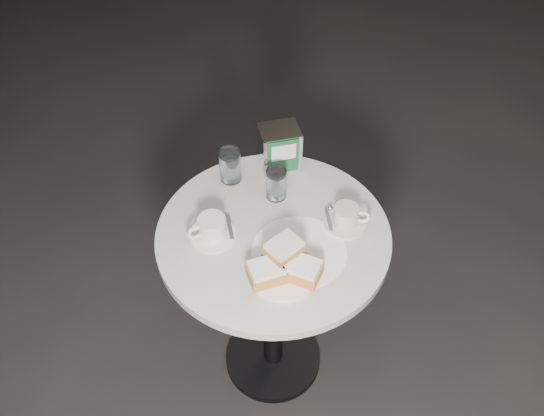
{
  "coord_description": "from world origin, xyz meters",
  "views": [
    {
      "loc": [
        -0.23,
        -1.16,
        2.1
      ],
      "look_at": [
        0.0,
        0.02,
        0.83
      ],
      "focal_mm": 40.0,
      "sensor_mm": 36.0,
      "label": 1
    }
  ],
  "objects_px": {
    "water_glass_left": "(230,166)",
    "coffee_cup_right": "(346,217)",
    "cafe_table": "(273,273)",
    "napkin_dispenser": "(280,148)",
    "beignet_plate": "(284,267)",
    "water_glass_right": "(276,184)",
    "coffee_cup_left": "(212,229)"
  },
  "relations": [
    {
      "from": "coffee_cup_right",
      "to": "beignet_plate",
      "type": "bearing_deg",
      "value": -126.2
    },
    {
      "from": "coffee_cup_left",
      "to": "water_glass_left",
      "type": "bearing_deg",
      "value": 54.11
    },
    {
      "from": "cafe_table",
      "to": "napkin_dispenser",
      "type": "height_order",
      "value": "napkin_dispenser"
    },
    {
      "from": "beignet_plate",
      "to": "coffee_cup_left",
      "type": "distance_m",
      "value": 0.25
    },
    {
      "from": "coffee_cup_left",
      "to": "coffee_cup_right",
      "type": "height_order",
      "value": "coffee_cup_left"
    },
    {
      "from": "beignet_plate",
      "to": "cafe_table",
      "type": "bearing_deg",
      "value": 89.34
    },
    {
      "from": "cafe_table",
      "to": "water_glass_right",
      "type": "relative_size",
      "value": 7.16
    },
    {
      "from": "water_glass_right",
      "to": "water_glass_left",
      "type": "bearing_deg",
      "value": 140.67
    },
    {
      "from": "cafe_table",
      "to": "water_glass_left",
      "type": "relative_size",
      "value": 6.65
    },
    {
      "from": "coffee_cup_right",
      "to": "napkin_dispenser",
      "type": "xyz_separation_m",
      "value": [
        -0.14,
        0.3,
        0.04
      ]
    },
    {
      "from": "cafe_table",
      "to": "coffee_cup_right",
      "type": "distance_m",
      "value": 0.32
    },
    {
      "from": "beignet_plate",
      "to": "water_glass_right",
      "type": "distance_m",
      "value": 0.31
    },
    {
      "from": "coffee_cup_left",
      "to": "water_glass_left",
      "type": "relative_size",
      "value": 1.54
    },
    {
      "from": "water_glass_left",
      "to": "napkin_dispenser",
      "type": "bearing_deg",
      "value": 11.52
    },
    {
      "from": "beignet_plate",
      "to": "coffee_cup_right",
      "type": "distance_m",
      "value": 0.27
    },
    {
      "from": "cafe_table",
      "to": "napkin_dispenser",
      "type": "xyz_separation_m",
      "value": [
        0.08,
        0.29,
        0.27
      ]
    },
    {
      "from": "coffee_cup_left",
      "to": "coffee_cup_right",
      "type": "bearing_deg",
      "value": -19.07
    },
    {
      "from": "cafe_table",
      "to": "coffee_cup_left",
      "type": "height_order",
      "value": "coffee_cup_left"
    },
    {
      "from": "beignet_plate",
      "to": "napkin_dispenser",
      "type": "bearing_deg",
      "value": 79.91
    },
    {
      "from": "coffee_cup_left",
      "to": "water_glass_right",
      "type": "bearing_deg",
      "value": 15.74
    },
    {
      "from": "cafe_table",
      "to": "coffee_cup_right",
      "type": "bearing_deg",
      "value": -2.09
    },
    {
      "from": "water_glass_left",
      "to": "coffee_cup_right",
      "type": "bearing_deg",
      "value": -40.43
    },
    {
      "from": "cafe_table",
      "to": "water_glass_left",
      "type": "bearing_deg",
      "value": 109.22
    },
    {
      "from": "beignet_plate",
      "to": "coffee_cup_left",
      "type": "xyz_separation_m",
      "value": [
        -0.18,
        0.18,
        -0.0
      ]
    },
    {
      "from": "beignet_plate",
      "to": "water_glass_left",
      "type": "xyz_separation_m",
      "value": [
        -0.09,
        0.41,
        0.02
      ]
    },
    {
      "from": "water_glass_right",
      "to": "beignet_plate",
      "type": "bearing_deg",
      "value": -97.56
    },
    {
      "from": "cafe_table",
      "to": "coffee_cup_left",
      "type": "xyz_separation_m",
      "value": [
        -0.18,
        0.02,
        0.23
      ]
    },
    {
      "from": "napkin_dispenser",
      "to": "water_glass_left",
      "type": "bearing_deg",
      "value": -170.8
    },
    {
      "from": "coffee_cup_right",
      "to": "water_glass_right",
      "type": "bearing_deg",
      "value": 158.46
    },
    {
      "from": "cafe_table",
      "to": "water_glass_left",
      "type": "xyz_separation_m",
      "value": [
        -0.09,
        0.25,
        0.25
      ]
    },
    {
      "from": "coffee_cup_right",
      "to": "napkin_dispenser",
      "type": "bearing_deg",
      "value": 135.21
    },
    {
      "from": "water_glass_right",
      "to": "coffee_cup_right",
      "type": "bearing_deg",
      "value": -41.19
    }
  ]
}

